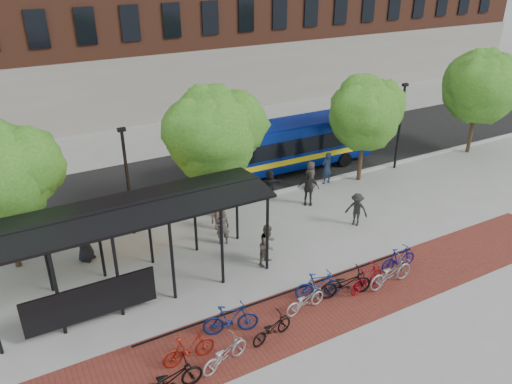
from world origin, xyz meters
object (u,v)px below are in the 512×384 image
bike_1 (189,348)px  pedestrian_6 (311,175)px  bike_8 (345,283)px  bike_7 (319,285)px  bike_0 (170,379)px  tree_d (481,83)px  bike_3 (231,319)px  pedestrian_1 (223,227)px  bus_shelter (127,220)px  bike_10 (391,273)px  pedestrian_7 (327,168)px  bike_2 (225,353)px  tree_c (366,110)px  pedestrian_0 (85,240)px  lamp_post_right (400,124)px  pedestrian_4 (308,188)px  pedestrian_5 (270,184)px  bike_11 (399,258)px  lamp_post_left (128,179)px  pedestrian_3 (218,214)px  pedestrian_8 (268,244)px  tree_b (213,129)px  pedestrian_9 (357,209)px  bus (285,143)px  bike_9 (367,278)px  bike_4 (272,328)px  bike_6 (305,300)px

bike_1 → pedestrian_6: (10.62, 8.77, 0.26)m
bike_8 → bike_7: bearing=79.5°
bike_0 → tree_d: bearing=-69.5°
bike_3 → pedestrian_1: size_ratio=1.15×
bus_shelter → bike_7: bearing=-33.7°
tree_d → bike_10: bearing=-149.6°
bike_1 → pedestrian_7: bearing=-54.0°
bus_shelter → bike_7: size_ratio=5.78×
bike_2 → bike_10: bearing=-100.9°
tree_c → pedestrian_0: tree_c is taller
lamp_post_right → pedestrian_4: size_ratio=2.77×
bike_0 → bus_shelter: bearing=-6.8°
bike_7 → pedestrian_7: (6.31, 8.21, 0.38)m
pedestrian_1 → pedestrian_5: 5.13m
bike_11 → lamp_post_left: bearing=49.1°
pedestrian_0 → bus_shelter: bearing=-109.1°
pedestrian_3 → pedestrian_5: size_ratio=1.04×
lamp_post_left → bike_8: lamp_post_left is taller
pedestrian_0 → pedestrian_1: pedestrian_0 is taller
lamp_post_right → bike_0: (-17.70, -9.65, -2.21)m
pedestrian_1 → bike_7: bearing=120.9°
bike_10 → pedestrian_8: size_ratio=1.19×
tree_d → pedestrian_4: 13.89m
tree_b → bike_8: 9.19m
bike_0 → bike_10: bike_10 is taller
lamp_post_left → pedestrian_1: bearing=-40.8°
bike_3 → pedestrian_9: bearing=-49.0°
pedestrian_9 → bike_10: bearing=-58.7°
bike_10 → pedestrian_0: (-10.03, 7.52, 0.41)m
tree_b → tree_c: 9.00m
bus → bike_11: size_ratio=6.41×
bike_2 → bike_9: 6.53m
bike_4 → bike_11: (6.62, 1.05, 0.07)m
bike_4 → bike_6: (1.81, 0.70, 0.02)m
bike_3 → bike_10: bearing=-77.9°
tree_c → tree_d: tree_d is taller
lamp_post_right → tree_b: bearing=-178.8°
bike_4 → pedestrian_1: (1.16, 6.30, 0.40)m
bike_6 → pedestrian_6: 10.36m
lamp_post_left → lamp_post_right: size_ratio=1.00×
bike_4 → pedestrian_9: pedestrian_9 is taller
bus_shelter → pedestrian_1: size_ratio=6.30×
bike_7 → bike_10: (2.91, -0.70, 0.01)m
pedestrian_5 → bike_3: bearing=71.0°
bike_10 → pedestrian_6: pedestrian_6 is taller
pedestrian_0 → pedestrian_3: size_ratio=1.20×
bike_1 → bike_11: (9.45, 0.67, -0.02)m
bus → bike_0: 17.18m
bus → bike_6: 12.89m
tree_b → bike_4: size_ratio=3.86×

